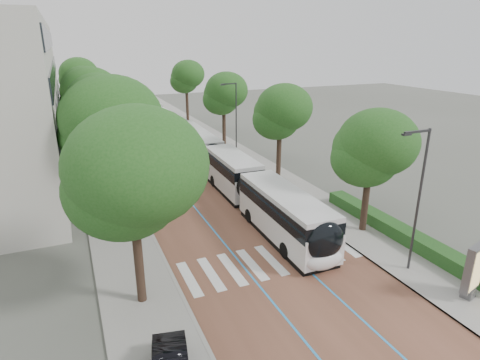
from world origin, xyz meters
The scene contains 20 objects.
ground centered at (0.00, 0.00, 0.00)m, with size 160.00×160.00×0.00m, color #51544C.
road centered at (0.00, 40.00, 0.01)m, with size 11.00×140.00×0.02m, color brown.
sidewalk_left centered at (-7.50, 40.00, 0.06)m, with size 4.00×140.00×0.12m, color gray.
sidewalk_right centered at (7.50, 40.00, 0.06)m, with size 4.00×140.00×0.12m, color gray.
kerb_left centered at (-5.60, 40.00, 0.06)m, with size 0.20×140.00×0.14m, color gray.
kerb_right centered at (5.60, 40.00, 0.06)m, with size 0.20×140.00×0.14m, color gray.
zebra_crossing centered at (0.20, 1.00, 0.03)m, with size 10.55×3.60×0.01m.
lane_line_left centered at (-1.60, 40.00, 0.02)m, with size 0.12×126.00×0.01m, color #298BD0.
lane_line_right centered at (1.60, 40.00, 0.02)m, with size 0.12×126.00×0.01m, color #298BD0.
hedge centered at (9.10, 0.00, 0.52)m, with size 1.20×14.00×0.80m, color #18471A.
streetlight_near centered at (6.62, -3.00, 4.82)m, with size 1.82×0.20×8.00m.
streetlight_far centered at (6.62, 22.00, 4.82)m, with size 1.82×0.20×8.00m.
lamp_post_left centered at (-6.10, 8.00, 4.12)m, with size 0.14×0.14×8.00m, color #303033.
trees_left centered at (-7.50, 24.29, 6.59)m, with size 6.44×61.23×9.75m.
trees_right centered at (7.70, 22.02, 6.09)m, with size 5.12×47.04×8.94m.
lead_bus centered at (2.36, 7.00, 1.63)m, with size 2.93×18.45×3.20m.
bus_queued_0 centered at (2.49, 22.66, 1.62)m, with size 2.84×12.46×3.20m.
bus_queued_1 centered at (2.07, 35.16, 1.62)m, with size 3.16×12.51×3.20m.
bus_queued_2 centered at (2.40, 48.27, 1.62)m, with size 2.73×12.44×3.20m.
ad_panel centered at (7.50, -6.22, 1.62)m, with size 1.43×0.73×2.87m.
Camera 1 is at (-9.69, -17.32, 12.25)m, focal length 30.00 mm.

